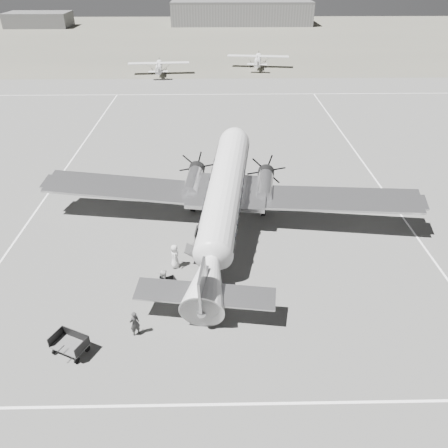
{
  "coord_description": "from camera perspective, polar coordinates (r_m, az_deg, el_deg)",
  "views": [
    {
      "loc": [
        -3.01,
        -27.01,
        18.0
      ],
      "look_at": [
        -2.53,
        -1.35,
        2.2
      ],
      "focal_mm": 35.0,
      "sensor_mm": 36.0,
      "label": 1
    }
  ],
  "objects": [
    {
      "name": "ground",
      "position": [
        32.6,
        4.41,
        -2.0
      ],
      "size": [
        260.0,
        260.0,
        0.0
      ],
      "primitive_type": "plane",
      "color": "slate",
      "rests_on": "ground"
    },
    {
      "name": "taxi_line_near",
      "position": [
        22.41,
        7.66,
        -22.21
      ],
      "size": [
        60.0,
        0.15,
        0.01
      ],
      "primitive_type": "cube",
      "color": "white",
      "rests_on": "ground"
    },
    {
      "name": "taxi_line_right",
      "position": [
        35.76,
        23.93,
        -1.63
      ],
      "size": [
        0.15,
        80.0,
        0.01
      ],
      "primitive_type": "cube",
      "color": "white",
      "rests_on": "ground"
    },
    {
      "name": "taxi_line_left",
      "position": [
        43.8,
        -21.07,
        5.15
      ],
      "size": [
        0.15,
        60.0,
        0.01
      ],
      "primitive_type": "cube",
      "color": "white",
      "rests_on": "ground"
    },
    {
      "name": "taxi_line_horizon",
      "position": [
        69.45,
        1.51,
        16.59
      ],
      "size": [
        90.0,
        0.15,
        0.01
      ],
      "primitive_type": "cube",
      "color": "white",
      "rests_on": "ground"
    },
    {
      "name": "grass_infield",
      "position": [
        123.37,
        0.37,
        23.23
      ],
      "size": [
        260.0,
        90.0,
        0.01
      ],
      "primitive_type": "cube",
      "color": "#5E5C4F",
      "rests_on": "ground"
    },
    {
      "name": "hangar_main",
      "position": [
        147.96,
        2.26,
        25.89
      ],
      "size": [
        42.0,
        14.0,
        6.6
      ],
      "color": "slate",
      "rests_on": "ground"
    },
    {
      "name": "shed_secondary",
      "position": [
        152.08,
        -23.04,
        23.36
      ],
      "size": [
        18.0,
        10.0,
        4.0
      ],
      "primitive_type": "cube",
      "color": "#4E4E4E",
      "rests_on": "ground"
    },
    {
      "name": "dc3_airliner",
      "position": [
        31.56,
        -0.07,
        2.84
      ],
      "size": [
        32.05,
        24.37,
        5.62
      ],
      "primitive_type": null,
      "rotation": [
        0.0,
        0.0,
        -0.14
      ],
      "color": "#AFAFB1",
      "rests_on": "ground"
    },
    {
      "name": "light_plane_left",
      "position": [
        82.55,
        -8.49,
        19.5
      ],
      "size": [
        11.46,
        9.58,
        2.24
      ],
      "primitive_type": null,
      "rotation": [
        0.0,
        0.0,
        0.08
      ],
      "color": "silver",
      "rests_on": "ground"
    },
    {
      "name": "light_plane_right",
      "position": [
        87.38,
        4.45,
        20.45
      ],
      "size": [
        12.62,
        10.72,
        2.4
      ],
      "primitive_type": null,
      "rotation": [
        0.0,
        0.0,
        -0.12
      ],
      "color": "silver",
      "rests_on": "ground"
    },
    {
      "name": "baggage_cart_near",
      "position": [
        27.58,
        -7.64,
        -8.25
      ],
      "size": [
        1.91,
        1.72,
        0.89
      ],
      "primitive_type": null,
      "rotation": [
        0.0,
        0.0,
        0.48
      ],
      "color": "#4E4E4E",
      "rests_on": "ground"
    },
    {
      "name": "baggage_cart_far",
      "position": [
        25.16,
        -19.49,
        -14.67
      ],
      "size": [
        2.32,
        2.05,
        1.09
      ],
      "primitive_type": null,
      "rotation": [
        0.0,
        0.0,
        -0.44
      ],
      "color": "#4E4E4E",
      "rests_on": "ground"
    },
    {
      "name": "ground_crew",
      "position": [
        25.04,
        -11.58,
        -12.6
      ],
      "size": [
        0.7,
        0.65,
        1.6
      ],
      "primitive_type": "imported",
      "rotation": [
        0.0,
        0.0,
        3.77
      ],
      "color": "#2D2D2D",
      "rests_on": "ground"
    },
    {
      "name": "ramp_agent",
      "position": [
        27.17,
        -7.77,
        -7.59
      ],
      "size": [
        0.76,
        0.96,
        1.91
      ],
      "primitive_type": "imported",
      "rotation": [
        0.0,
        0.0,
        1.62
      ],
      "color": "silver",
      "rests_on": "ground"
    },
    {
      "name": "passenger",
      "position": [
        29.43,
        -6.44,
        -4.2
      ],
      "size": [
        0.62,
        0.89,
        1.74
      ],
      "primitive_type": "imported",
      "rotation": [
        0.0,
        0.0,
        1.65
      ],
      "color": "silver",
      "rests_on": "ground"
    }
  ]
}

